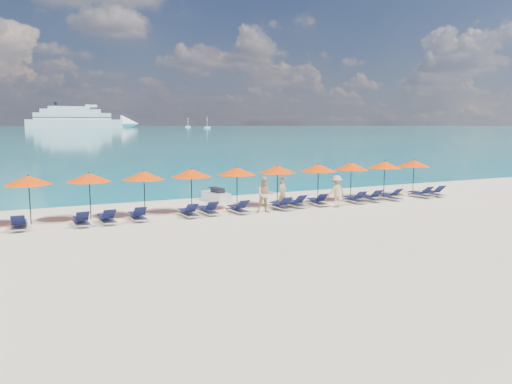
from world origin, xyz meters
name	(u,v)px	position (x,y,z in m)	size (l,w,h in m)	color
ground	(285,227)	(0.00, 0.00, 0.00)	(1400.00, 1400.00, 0.00)	beige
sea	(27,127)	(0.00, 660.00, 0.01)	(1600.00, 1300.00, 0.01)	#1FA9B2
cruise_ship	(85,120)	(55.34, 552.23, 8.51)	(117.43, 19.60, 32.69)	white
sailboat_near	(207,127)	(162.47, 460.66, 1.18)	(6.30, 2.10, 11.55)	white
sailboat_far	(188,126)	(176.11, 566.90, 1.19)	(6.35, 2.12, 11.64)	white
jetski	(216,196)	(-0.09, 8.29, 0.32)	(1.12, 2.31, 0.79)	white
beachgoer_a	(282,192)	(2.54, 4.94, 0.80)	(0.58, 0.38, 1.60)	tan
beachgoer_b	(265,195)	(0.82, 3.65, 0.93)	(0.90, 0.52, 1.86)	tan
beachgoer_c	(336,191)	(5.13, 3.54, 0.87)	(1.13, 0.52, 1.75)	tan
umbrella_1	(28,180)	(-10.16, 5.53, 2.02)	(2.10, 2.10, 2.28)	black
umbrella_2	(89,177)	(-7.53, 5.60, 2.02)	(2.10, 2.10, 2.28)	black
umbrella_3	(144,175)	(-4.97, 5.42, 2.02)	(2.10, 2.10, 2.28)	black
umbrella_4	(191,173)	(-2.49, 5.58, 2.02)	(2.10, 2.10, 2.28)	black
umbrella_5	(237,171)	(0.05, 5.49, 2.02)	(2.10, 2.10, 2.28)	black
umbrella_6	(277,169)	(2.54, 5.55, 2.02)	(2.10, 2.10, 2.28)	black
umbrella_7	(318,168)	(5.10, 5.36, 2.02)	(2.10, 2.10, 2.28)	black
umbrella_8	(351,166)	(7.48, 5.44, 2.02)	(2.10, 2.10, 2.28)	black
umbrella_9	(385,165)	(10.03, 5.47, 2.02)	(2.10, 2.10, 2.28)	black
umbrella_10	(414,163)	(12.44, 5.51, 2.02)	(2.10, 2.10, 2.28)	black
lounger_2	(19,224)	(-10.65, 4.42, 0.24)	(0.71, 1.73, 0.66)	silver
lounger_3	(81,221)	(-8.13, 4.19, 0.24)	(0.66, 1.71, 0.66)	silver
lounger_4	(107,218)	(-7.00, 4.25, 0.24)	(0.73, 1.74, 0.66)	silver
lounger_5	(137,216)	(-5.58, 4.35, 0.24)	(0.65, 1.71, 0.66)	silver
lounger_6	(188,212)	(-3.12, 4.21, 0.24)	(0.66, 1.71, 0.66)	silver
lounger_7	(208,210)	(-2.01, 4.38, 0.24)	(0.66, 1.71, 0.66)	silver
lounger_8	(238,208)	(-0.48, 4.13, 0.24)	(0.73, 1.74, 0.66)	silver
lounger_9	(281,205)	(2.01, 4.13, 0.24)	(0.66, 1.71, 0.66)	silver
lounger_10	(295,203)	(3.08, 4.45, 0.24)	(0.70, 1.73, 0.66)	silver
lounger_11	(317,201)	(4.49, 4.43, 0.24)	(0.75, 1.74, 0.66)	silver
lounger_12	(355,199)	(6.94, 4.25, 0.24)	(0.69, 1.72, 0.66)	silver
lounger_13	(371,197)	(8.13, 4.32, 0.24)	(0.65, 1.71, 0.66)	silver
lounger_14	(390,196)	(9.52, 4.27, 0.24)	(0.75, 1.74, 0.66)	silver
lounger_15	(421,194)	(11.93, 4.25, 0.24)	(0.64, 1.71, 0.66)	silver
lounger_16	(434,193)	(13.04, 4.29, 0.24)	(0.78, 1.75, 0.66)	silver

